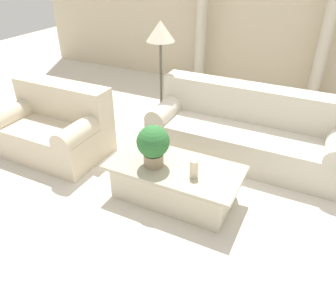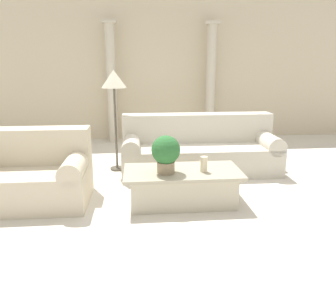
% 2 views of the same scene
% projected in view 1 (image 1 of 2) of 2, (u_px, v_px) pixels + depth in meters
% --- Properties ---
extents(ground_plane, '(16.00, 16.00, 0.00)m').
position_uv_depth(ground_plane, '(194.00, 173.00, 4.07)').
color(ground_plane, silver).
extents(wall_back, '(10.00, 0.06, 3.20)m').
position_uv_depth(wall_back, '(268.00, 2.00, 5.71)').
color(wall_back, beige).
rests_on(wall_back, ground_plane).
extents(sofa_long, '(2.45, 0.91, 0.90)m').
position_uv_depth(sofa_long, '(245.00, 131.00, 4.28)').
color(sofa_long, beige).
rests_on(sofa_long, ground_plane).
extents(loveseat, '(1.43, 0.91, 0.90)m').
position_uv_depth(loveseat, '(55.00, 126.00, 4.38)').
color(loveseat, beige).
rests_on(loveseat, ground_plane).
extents(coffee_table, '(1.43, 0.71, 0.42)m').
position_uv_depth(coffee_table, '(174.00, 182.00, 3.57)').
color(coffee_table, beige).
rests_on(coffee_table, ground_plane).
extents(potted_plant, '(0.34, 0.34, 0.46)m').
position_uv_depth(potted_plant, '(153.00, 144.00, 3.35)').
color(potted_plant, '#937F60').
rests_on(potted_plant, coffee_table).
extents(pillar_candle, '(0.09, 0.09, 0.19)m').
position_uv_depth(pillar_candle, '(194.00, 168.00, 3.26)').
color(pillar_candle, beige).
rests_on(pillar_candle, coffee_table).
extents(floor_lamp, '(0.39, 0.39, 1.60)m').
position_uv_depth(floor_lamp, '(161.00, 37.00, 4.39)').
color(floor_lamp, '#4C473D').
rests_on(floor_lamp, ground_plane).
extents(column_left, '(0.28, 0.28, 2.55)m').
position_uv_depth(column_left, '(202.00, 18.00, 6.04)').
color(column_left, beige).
rests_on(column_left, ground_plane).
extents(column_right, '(0.28, 0.28, 2.55)m').
position_uv_depth(column_right, '(328.00, 29.00, 5.21)').
color(column_right, beige).
rests_on(column_right, ground_plane).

